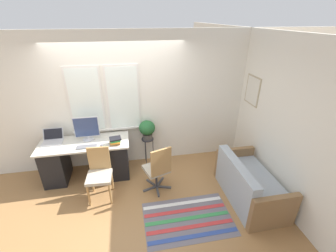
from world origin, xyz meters
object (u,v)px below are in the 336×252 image
(office_chair_swivel, at_px, (158,168))
(monitor, at_px, (87,129))
(couch_loveseat, at_px, (249,185))
(laptop, at_px, (53,140))
(desk_chair_wooden, at_px, (99,173))
(keyboard, at_px, (87,147))
(book_stack, at_px, (115,141))
(potted_plant, at_px, (147,129))
(plant_stand, at_px, (148,142))
(mouse, at_px, (102,145))

(office_chair_swivel, bearing_deg, monitor, -50.02)
(monitor, relative_size, couch_loveseat, 0.33)
(laptop, relative_size, desk_chair_wooden, 0.40)
(desk_chair_wooden, xyz_separation_m, couch_loveseat, (2.51, -0.54, -0.21))
(laptop, bearing_deg, keyboard, -26.01)
(book_stack, bearing_deg, office_chair_swivel, -34.54)
(couch_loveseat, bearing_deg, potted_plant, 49.34)
(couch_loveseat, bearing_deg, book_stack, 66.34)
(office_chair_swivel, xyz_separation_m, potted_plant, (-0.08, 0.88, 0.35))
(potted_plant, bearing_deg, plant_stand, 63.43)
(couch_loveseat, height_order, potted_plant, potted_plant)
(office_chair_swivel, height_order, plant_stand, office_chair_swivel)
(mouse, relative_size, couch_loveseat, 0.05)
(plant_stand, bearing_deg, desk_chair_wooden, -138.18)
(monitor, xyz_separation_m, potted_plant, (1.14, 0.12, -0.17))
(monitor, xyz_separation_m, desk_chair_wooden, (0.22, -0.70, -0.51))
(desk_chair_wooden, distance_m, office_chair_swivel, 1.01)
(office_chair_swivel, height_order, couch_loveseat, office_chair_swivel)
(laptop, distance_m, book_stack, 1.19)
(book_stack, xyz_separation_m, office_chair_swivel, (0.71, -0.49, -0.36))
(laptop, distance_m, keyboard, 0.72)
(keyboard, distance_m, book_stack, 0.51)
(laptop, xyz_separation_m, mouse, (0.91, -0.32, -0.03))
(keyboard, bearing_deg, couch_loveseat, -19.25)
(desk_chair_wooden, bearing_deg, monitor, 110.74)
(couch_loveseat, height_order, plant_stand, couch_loveseat)
(mouse, xyz_separation_m, office_chair_swivel, (0.96, -0.46, -0.31))
(potted_plant, bearing_deg, keyboard, -159.84)
(laptop, height_order, monitor, monitor)
(desk_chair_wooden, relative_size, plant_stand, 1.51)
(office_chair_swivel, bearing_deg, desk_chair_wooden, -21.68)
(mouse, relative_size, potted_plant, 0.18)
(desk_chair_wooden, xyz_separation_m, potted_plant, (0.92, 0.82, 0.34))
(monitor, relative_size, mouse, 6.29)
(monitor, distance_m, book_stack, 0.60)
(office_chair_swivel, relative_size, potted_plant, 2.36)
(mouse, xyz_separation_m, book_stack, (0.24, 0.03, 0.05))
(mouse, xyz_separation_m, potted_plant, (0.87, 0.42, 0.04))
(mouse, height_order, couch_loveseat, mouse)
(monitor, bearing_deg, desk_chair_wooden, -72.56)
(laptop, height_order, book_stack, laptop)
(book_stack, distance_m, couch_loveseat, 2.49)
(book_stack, relative_size, couch_loveseat, 0.16)
(book_stack, bearing_deg, desk_chair_wooden, -124.16)
(laptop, bearing_deg, mouse, -19.52)
(keyboard, height_order, mouse, mouse)
(desk_chair_wooden, bearing_deg, laptop, 143.27)
(desk_chair_wooden, distance_m, potted_plant, 1.28)
(desk_chair_wooden, bearing_deg, mouse, 86.66)
(keyboard, height_order, plant_stand, keyboard)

